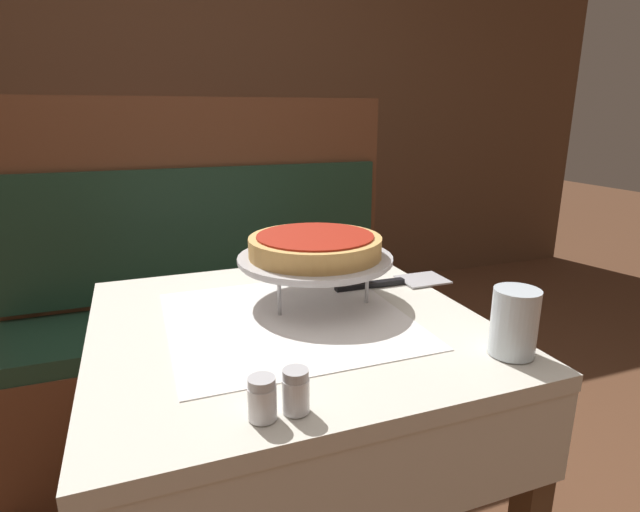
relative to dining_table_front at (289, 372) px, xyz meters
The scene contains 11 objects.
dining_table_front is the anchor object (origin of this frame).
dining_table_rear 1.68m from the dining_table_front, 97.11° to the left, with size 0.76×0.76×0.78m.
booth_bench 0.86m from the dining_table_front, 93.37° to the left, with size 1.42×0.45×1.23m.
back_wall_panel 2.29m from the dining_table_front, 90.00° to the left, with size 6.00×0.04×2.40m, color brown.
pizza_pan_stand 0.24m from the dining_table_front, 42.43° to the left, with size 0.34×0.34×0.10m.
deep_dish_pizza 0.27m from the dining_table_front, 42.43° to the left, with size 0.29×0.29×0.05m.
pizza_server 0.36m from the dining_table_front, 19.86° to the left, with size 0.29×0.10×0.01m.
water_glass_near 0.46m from the dining_table_front, 41.37° to the right, with size 0.08×0.08×0.12m.
salt_shaker 0.37m from the dining_table_front, 112.61° to the right, with size 0.04×0.04×0.06m.
pepper_shaker 0.36m from the dining_table_front, 104.83° to the right, with size 0.04×0.04×0.06m.
condiment_caddy 1.63m from the dining_table_front, 96.86° to the left, with size 0.12×0.12×0.15m.
Camera 1 is at (-0.27, -0.90, 1.18)m, focal length 28.00 mm.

